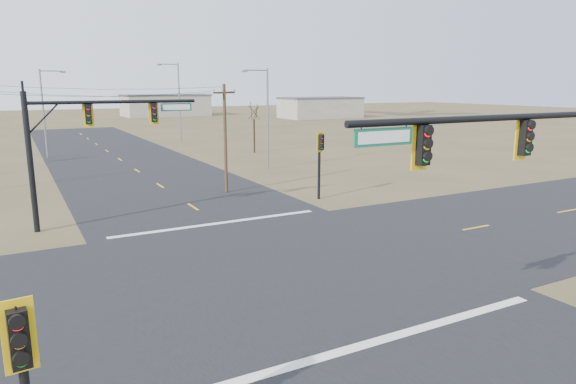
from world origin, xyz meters
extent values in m
plane|color=brown|center=(0.00, 0.00, 0.00)|extent=(320.00, 320.00, 0.00)
cube|color=black|center=(0.00, 0.00, 0.01)|extent=(160.00, 14.00, 0.02)
cube|color=black|center=(0.00, 0.00, 0.01)|extent=(14.00, 160.00, 0.02)
cube|color=silver|center=(0.00, -7.50, 0.03)|extent=(12.00, 0.40, 0.01)
cube|color=silver|center=(0.00, 7.50, 0.03)|extent=(12.00, 0.40, 0.01)
cylinder|color=black|center=(2.45, -8.70, 6.70)|extent=(10.44, 0.19, 0.19)
cube|color=#0E6240|center=(-1.63, -8.70, 6.35)|extent=(1.80, 0.05, 0.45)
cylinder|color=black|center=(-9.01, 10.60, 3.66)|extent=(0.29, 0.29, 7.31)
cylinder|color=black|center=(-4.56, 10.60, 6.71)|extent=(8.88, 0.19, 0.19)
cube|color=#0E6240|center=(-1.21, 10.60, 6.36)|extent=(1.80, 0.05, 0.45)
cylinder|color=black|center=(8.32, 10.28, 2.21)|extent=(0.19, 0.19, 4.42)
cylinder|color=#4B3520|center=(3.58, 15.25, 3.84)|extent=(0.22, 0.22, 7.69)
cube|color=#4B3520|center=(3.58, 15.25, 7.09)|extent=(1.82, 0.71, 0.12)
cylinder|color=gray|center=(10.82, 23.15, 4.54)|extent=(0.18, 0.18, 9.08)
cylinder|color=gray|center=(9.73, 23.15, 8.88)|extent=(2.18, 0.11, 0.11)
cube|color=gray|center=(8.64, 23.15, 8.78)|extent=(0.55, 0.38, 0.16)
cylinder|color=gray|center=(10.98, 50.78, 5.27)|extent=(0.21, 0.21, 10.53)
cylinder|color=gray|center=(9.72, 50.78, 10.33)|extent=(2.53, 0.13, 0.13)
cube|color=gray|center=(8.45, 50.78, 10.23)|extent=(0.64, 0.47, 0.19)
cylinder|color=gray|center=(-6.50, 41.06, 4.62)|extent=(0.18, 0.18, 9.24)
cylinder|color=gray|center=(-5.39, 41.06, 9.04)|extent=(2.22, 0.11, 0.11)
cube|color=gray|center=(-4.28, 41.06, 8.94)|extent=(0.54, 0.30, 0.17)
cylinder|color=black|center=(14.66, 34.50, 1.90)|extent=(0.20, 0.20, 3.80)
cube|color=#ACA898|center=(25.00, 110.00, 2.50)|extent=(20.00, 12.00, 5.00)
cube|color=#ACA898|center=(55.00, 85.00, 2.25)|extent=(18.00, 10.00, 4.50)
camera|label=1|loc=(-9.76, -18.74, 7.62)|focal=32.00mm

